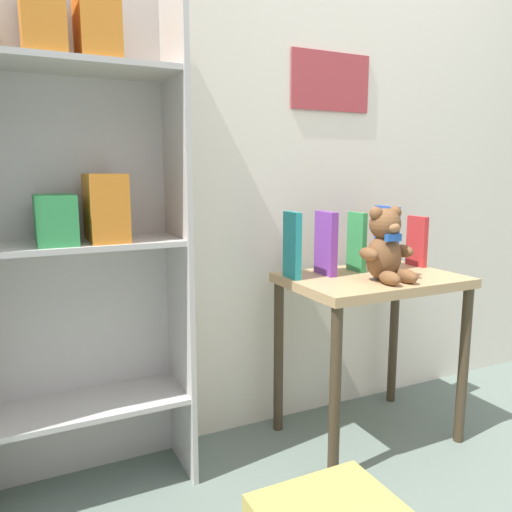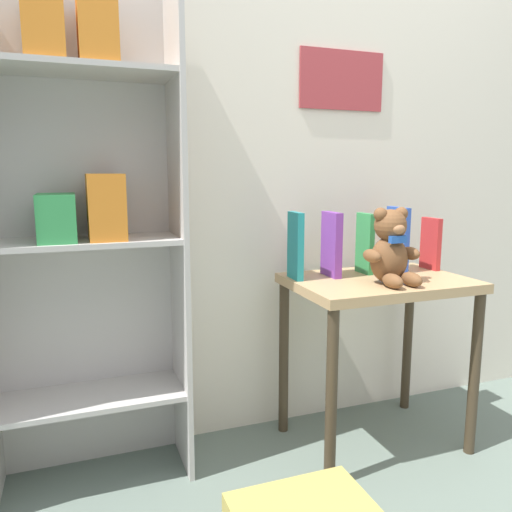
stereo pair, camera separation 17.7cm
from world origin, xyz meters
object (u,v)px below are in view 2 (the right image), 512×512
(bookshelf_side, at_px, (82,206))
(display_table, at_px, (378,305))
(book_standing_teal, at_px, (295,246))
(book_standing_green, at_px, (365,243))
(book_standing_purple, at_px, (331,244))
(teddy_bear, at_px, (391,249))
(book_standing_blue, at_px, (397,239))
(book_standing_red, at_px, (431,244))

(bookshelf_side, height_order, display_table, bookshelf_side)
(book_standing_teal, bearing_deg, book_standing_green, 3.25)
(bookshelf_side, xyz_separation_m, book_standing_teal, (0.75, -0.06, -0.16))
(display_table, xyz_separation_m, book_standing_teal, (-0.31, 0.10, 0.23))
(bookshelf_side, distance_m, book_standing_purple, 0.92)
(teddy_bear, relative_size, book_standing_teal, 1.09)
(display_table, height_order, book_standing_purple, book_standing_purple)
(display_table, bearing_deg, teddy_bear, -97.62)
(bookshelf_side, height_order, teddy_bear, bookshelf_side)
(bookshelf_side, relative_size, book_standing_blue, 6.48)
(book_standing_purple, bearing_deg, book_standing_blue, 2.63)
(display_table, height_order, book_standing_blue, book_standing_blue)
(display_table, distance_m, book_standing_teal, 0.40)
(teddy_bear, bearing_deg, book_standing_red, 28.40)
(book_standing_teal, height_order, book_standing_purple, book_standing_teal)
(bookshelf_side, bearing_deg, book_standing_green, -3.18)
(book_standing_purple, relative_size, book_standing_blue, 0.96)
(bookshelf_side, xyz_separation_m, display_table, (1.06, -0.16, -0.40))
(display_table, bearing_deg, bookshelf_side, 171.17)
(book_standing_purple, distance_m, book_standing_green, 0.15)
(display_table, bearing_deg, book_standing_red, 15.72)
(teddy_bear, xyz_separation_m, book_standing_blue, (0.16, 0.19, 0.00))
(book_standing_blue, height_order, book_standing_red, book_standing_blue)
(book_standing_green, distance_m, book_standing_red, 0.31)
(bookshelf_side, relative_size, teddy_bear, 6.12)
(bookshelf_side, height_order, book_standing_green, bookshelf_side)
(bookshelf_side, bearing_deg, book_standing_red, -3.29)
(book_standing_green, relative_size, book_standing_blue, 0.92)
(teddy_bear, bearing_deg, book_standing_purple, 127.16)
(teddy_bear, height_order, book_standing_purple, teddy_bear)
(display_table, xyz_separation_m, book_standing_blue, (0.15, 0.10, 0.24))
(teddy_bear, relative_size, book_standing_green, 1.15)
(bookshelf_side, bearing_deg, book_standing_blue, -2.81)
(book_standing_green, bearing_deg, display_table, -91.09)
(display_table, height_order, teddy_bear, teddy_bear)
(display_table, xyz_separation_m, book_standing_green, (-0.00, 0.11, 0.23))
(bookshelf_side, distance_m, book_standing_red, 1.38)
(display_table, bearing_deg, book_standing_blue, 34.44)
(book_standing_blue, bearing_deg, teddy_bear, -129.20)
(book_standing_purple, xyz_separation_m, book_standing_red, (0.46, -0.02, -0.02))
(book_standing_blue, xyz_separation_m, book_standing_red, (0.15, -0.02, -0.02))
(book_standing_blue, bearing_deg, book_standing_teal, -177.96)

